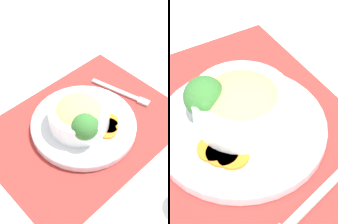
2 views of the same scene
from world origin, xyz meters
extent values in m
plane|color=white|center=(0.00, 0.00, 0.00)|extent=(4.00, 4.00, 0.00)
cube|color=#B2332D|center=(0.00, 0.00, 0.00)|extent=(0.52, 0.40, 0.00)
cylinder|color=silver|center=(0.00, 0.00, 0.01)|extent=(0.27, 0.27, 0.02)
torus|color=silver|center=(0.00, 0.00, 0.02)|extent=(0.27, 0.27, 0.01)
cylinder|color=white|center=(0.01, -0.01, 0.05)|extent=(0.15, 0.15, 0.05)
torus|color=white|center=(0.01, -0.01, 0.07)|extent=(0.16, 0.16, 0.01)
ellipsoid|color=#EAC66B|center=(0.01, -0.01, 0.06)|extent=(0.13, 0.13, 0.06)
cylinder|color=#759E51|center=(0.04, 0.04, 0.03)|extent=(0.03, 0.03, 0.03)
sphere|color=#387A33|center=(0.04, 0.04, 0.07)|extent=(0.06, 0.06, 0.06)
sphere|color=#387A33|center=(0.02, 0.05, 0.08)|extent=(0.03, 0.03, 0.03)
sphere|color=#387A33|center=(0.05, 0.03, 0.07)|extent=(0.03, 0.03, 0.03)
cylinder|color=orange|center=(-0.02, 0.06, 0.02)|extent=(0.05, 0.05, 0.01)
cylinder|color=orange|center=(-0.03, 0.06, 0.02)|extent=(0.05, 0.05, 0.01)
cylinder|color=orange|center=(-0.05, 0.05, 0.02)|extent=(0.05, 0.05, 0.01)
cube|color=silver|center=(-0.16, -0.01, 0.01)|extent=(0.05, 0.18, 0.01)
cube|color=silver|center=(-0.18, 0.06, 0.01)|extent=(0.03, 0.04, 0.01)
camera|label=1|loc=(0.37, 0.35, 0.64)|focal=50.00mm
camera|label=2|loc=(-0.34, 0.21, 0.46)|focal=60.00mm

